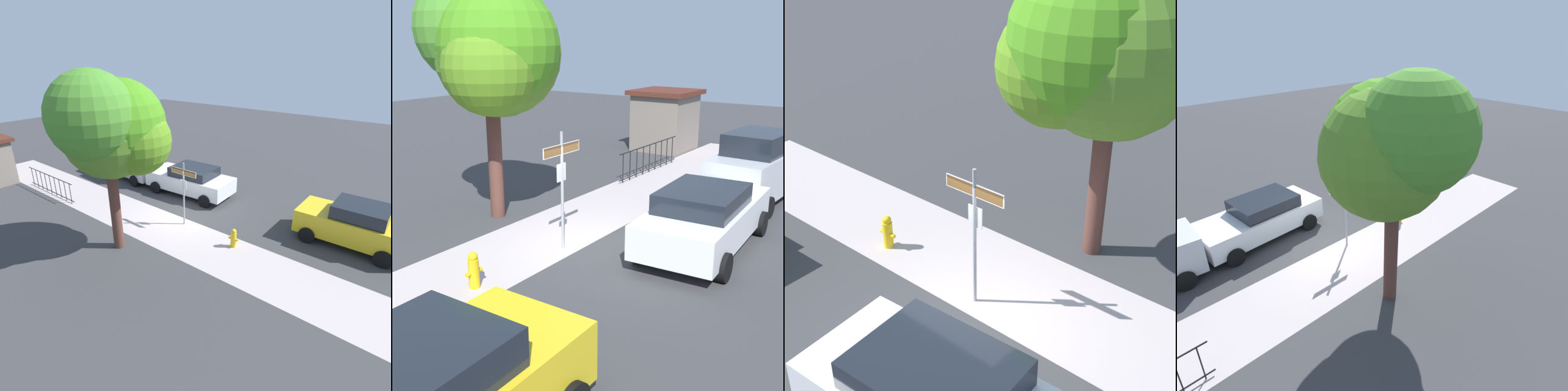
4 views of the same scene
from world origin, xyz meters
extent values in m
plane|color=#38383A|center=(0.00, 0.00, 0.00)|extent=(60.00, 60.00, 0.00)
cube|color=#B2A4A3|center=(2.00, 1.30, 0.00)|extent=(24.00, 2.60, 0.00)
cylinder|color=#9EA0A5|center=(-0.54, 0.40, 1.43)|extent=(0.07, 0.07, 2.85)
cube|color=brown|center=(-0.54, 0.40, 2.44)|extent=(1.30, 0.02, 0.22)
cube|color=white|center=(-0.54, 0.40, 2.44)|extent=(1.33, 0.02, 0.25)
cube|color=silver|center=(-0.54, 0.42, 1.89)|extent=(0.32, 0.02, 0.42)
cylinder|color=brown|center=(0.28, 3.38, 1.68)|extent=(0.40, 0.40, 3.37)
sphere|color=#538625|center=(0.41, 3.20, 4.51)|extent=(3.35, 3.35, 3.35)
sphere|color=#55891D|center=(-0.41, 2.68, 4.21)|extent=(2.43, 2.43, 2.43)
sphere|color=#458C1A|center=(0.12, 2.88, 4.71)|extent=(3.14, 3.14, 3.14)
sphere|color=#458728|center=(0.16, 3.96, 5.15)|extent=(2.91, 2.91, 2.91)
cube|color=black|center=(-6.93, -2.49, 1.49)|extent=(1.97, 1.68, 0.52)
cylinder|color=black|center=(-5.33, -1.52, 0.32)|extent=(0.64, 0.23, 0.64)
cube|color=white|center=(1.44, -2.38, 0.71)|extent=(4.75, 2.24, 0.78)
cube|color=black|center=(1.16, -2.40, 1.33)|extent=(2.33, 1.85, 0.46)
cylinder|color=black|center=(2.95, -1.31, 0.32)|extent=(0.65, 0.26, 0.64)
cylinder|color=black|center=(3.08, -3.24, 0.32)|extent=(0.65, 0.26, 0.64)
cylinder|color=black|center=(-0.19, -1.52, 0.32)|extent=(0.65, 0.26, 0.64)
cylinder|color=black|center=(-0.06, -3.45, 0.32)|extent=(0.65, 0.26, 0.64)
cube|color=silver|center=(6.10, -2.18, 0.93)|extent=(4.66, 1.99, 1.23)
cube|color=black|center=(5.82, -2.17, 1.87)|extent=(2.27, 1.65, 0.65)
cylinder|color=black|center=(7.70, -1.39, 0.32)|extent=(0.65, 0.25, 0.64)
cylinder|color=black|center=(4.59, -1.23, 0.32)|extent=(0.65, 0.25, 0.64)
cylinder|color=black|center=(4.50, -2.97, 0.32)|extent=(0.65, 0.25, 0.64)
cylinder|color=black|center=(7.28, 2.30, 1.05)|extent=(4.30, 0.04, 0.04)
cylinder|color=black|center=(7.28, 2.30, 0.12)|extent=(4.30, 0.04, 0.04)
cylinder|color=black|center=(5.36, 2.30, 0.53)|extent=(0.03, 0.03, 1.05)
cylinder|color=black|center=(5.84, 2.30, 0.53)|extent=(0.03, 0.03, 1.05)
cylinder|color=black|center=(6.32, 2.30, 0.53)|extent=(0.03, 0.03, 1.05)
cylinder|color=black|center=(6.80, 2.30, 0.53)|extent=(0.03, 0.03, 1.05)
cylinder|color=black|center=(7.28, 2.30, 0.53)|extent=(0.03, 0.03, 1.05)
cylinder|color=black|center=(7.75, 2.30, 0.53)|extent=(0.03, 0.03, 1.05)
cylinder|color=black|center=(8.23, 2.30, 0.53)|extent=(0.03, 0.03, 1.05)
cylinder|color=black|center=(8.71, 2.30, 0.53)|extent=(0.03, 0.03, 1.05)
cylinder|color=black|center=(9.19, 2.30, 0.53)|extent=(0.03, 0.03, 1.05)
cube|color=slate|center=(11.43, 3.80, 1.24)|extent=(2.34, 2.30, 2.48)
cube|color=#4C2319|center=(11.43, 3.80, 2.58)|extent=(2.70, 2.66, 0.20)
cylinder|color=yellow|center=(-3.24, 0.60, 0.31)|extent=(0.22, 0.22, 0.62)
sphere|color=yellow|center=(-3.24, 0.60, 0.68)|extent=(0.20, 0.20, 0.20)
cylinder|color=yellow|center=(-3.40, 0.60, 0.34)|extent=(0.10, 0.09, 0.09)
cylinder|color=yellow|center=(-3.08, 0.60, 0.34)|extent=(0.10, 0.09, 0.09)
camera|label=1|loc=(-8.83, 9.96, 6.97)|focal=29.60mm
camera|label=2|loc=(-9.88, -6.88, 4.91)|focal=48.20mm
camera|label=3|loc=(5.49, -6.57, 7.41)|focal=54.92mm
camera|label=4|loc=(6.26, 8.79, 7.39)|focal=31.63mm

